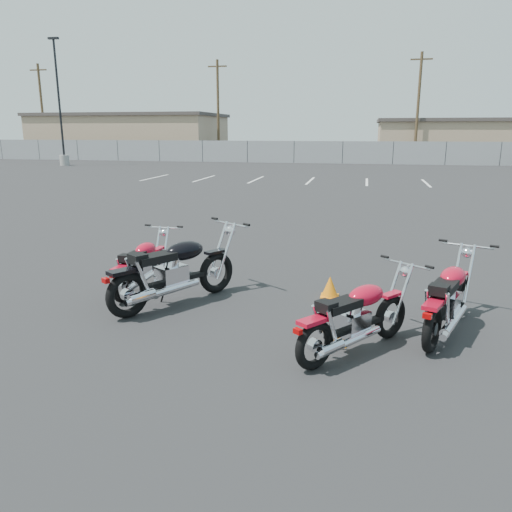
% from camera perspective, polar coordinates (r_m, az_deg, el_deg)
% --- Properties ---
extents(ground, '(120.00, 120.00, 0.00)m').
position_cam_1_polar(ground, '(7.85, -2.37, -5.58)').
color(ground, black).
rests_on(ground, ground).
extents(motorcycle_front_red, '(0.76, 1.96, 0.96)m').
position_cam_1_polar(motorcycle_front_red, '(8.66, -12.90, -1.02)').
color(motorcycle_front_red, black).
rests_on(motorcycle_front_red, ground).
extents(motorcycle_second_black, '(1.74, 2.26, 1.19)m').
position_cam_1_polar(motorcycle_second_black, '(7.80, -9.29, -1.70)').
color(motorcycle_second_black, black).
rests_on(motorcycle_second_black, ground).
extents(motorcycle_third_red, '(1.59, 1.84, 1.01)m').
position_cam_1_polar(motorcycle_third_red, '(6.18, 11.35, -6.90)').
color(motorcycle_third_red, black).
rests_on(motorcycle_third_red, ground).
extents(motorcycle_rear_red, '(1.21, 2.12, 1.06)m').
position_cam_1_polar(motorcycle_rear_red, '(7.12, 21.14, -4.57)').
color(motorcycle_rear_red, black).
rests_on(motorcycle_rear_red, ground).
extents(training_cone_near, '(0.29, 0.29, 0.34)m').
position_cam_1_polar(training_cone_near, '(8.26, 8.45, -3.45)').
color(training_cone_near, orange).
rests_on(training_cone_near, ground).
extents(training_cone_extra, '(0.24, 0.24, 0.29)m').
position_cam_1_polar(training_cone_extra, '(6.50, 9.30, -8.71)').
color(training_cone_extra, orange).
rests_on(training_cone_extra, ground).
extents(light_pole_west, '(0.80, 0.70, 9.27)m').
position_cam_1_polar(light_pole_west, '(41.96, -21.27, 12.82)').
color(light_pole_west, gray).
rests_on(light_pole_west, ground).
extents(chainlink_fence, '(80.06, 0.06, 1.80)m').
position_cam_1_polar(chainlink_fence, '(42.22, 9.87, 11.59)').
color(chainlink_fence, gray).
rests_on(chainlink_fence, ground).
extents(tan_building_west, '(18.40, 10.40, 4.30)m').
position_cam_1_polar(tan_building_west, '(54.64, -14.07, 13.24)').
color(tan_building_west, '#9F8567').
rests_on(tan_building_west, ground).
extents(tan_building_east, '(14.40, 9.40, 3.70)m').
position_cam_1_polar(tan_building_east, '(51.79, 21.77, 12.32)').
color(tan_building_east, '#9F8567').
rests_on(tan_building_east, ground).
extents(utility_pole_a, '(1.80, 0.24, 9.00)m').
position_cam_1_polar(utility_pole_a, '(56.12, -23.25, 15.15)').
color(utility_pole_a, '#40301D').
rests_on(utility_pole_a, ground).
extents(utility_pole_b, '(1.80, 0.24, 9.00)m').
position_cam_1_polar(utility_pole_b, '(49.19, -4.36, 16.50)').
color(utility_pole_b, '#40301D').
rests_on(utility_pole_b, ground).
extents(utility_pole_c, '(1.80, 0.24, 9.00)m').
position_cam_1_polar(utility_pole_c, '(46.37, 18.03, 16.02)').
color(utility_pole_c, '#40301D').
rests_on(utility_pole_c, ground).
extents(parking_line_stripes, '(15.12, 4.00, 0.01)m').
position_cam_1_polar(parking_line_stripes, '(27.62, 3.08, 8.65)').
color(parking_line_stripes, silver).
rests_on(parking_line_stripes, ground).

